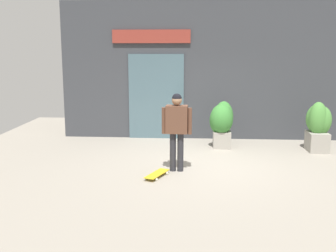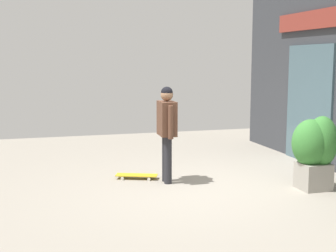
{
  "view_description": "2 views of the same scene",
  "coord_description": "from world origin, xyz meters",
  "px_view_note": "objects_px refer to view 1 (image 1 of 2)",
  "views": [
    {
      "loc": [
        -0.15,
        -9.01,
        2.59
      ],
      "look_at": [
        -0.73,
        -0.42,
        0.95
      ],
      "focal_mm": 44.61,
      "sensor_mm": 36.0,
      "label": 1
    },
    {
      "loc": [
        7.01,
        -2.66,
        2.09
      ],
      "look_at": [
        -0.73,
        -0.42,
        0.95
      ],
      "focal_mm": 50.05,
      "sensor_mm": 36.0,
      "label": 2
    }
  ],
  "objects_px": {
    "skateboard": "(157,174)",
    "planter_box_right": "(318,124)",
    "planter_box_left": "(221,121)",
    "skateboarder": "(177,124)"
  },
  "relations": [
    {
      "from": "skateboard",
      "to": "planter_box_left",
      "type": "relative_size",
      "value": 0.63
    },
    {
      "from": "skateboarder",
      "to": "planter_box_right",
      "type": "bearing_deg",
      "value": 122.46
    },
    {
      "from": "skateboard",
      "to": "planter_box_right",
      "type": "bearing_deg",
      "value": 144.5
    },
    {
      "from": "skateboard",
      "to": "planter_box_right",
      "type": "relative_size",
      "value": 0.61
    },
    {
      "from": "skateboard",
      "to": "planter_box_left",
      "type": "height_order",
      "value": "planter_box_left"
    },
    {
      "from": "skateboarder",
      "to": "skateboard",
      "type": "height_order",
      "value": "skateboarder"
    },
    {
      "from": "skateboarder",
      "to": "planter_box_left",
      "type": "height_order",
      "value": "skateboarder"
    },
    {
      "from": "planter_box_right",
      "to": "skateboard",
      "type": "bearing_deg",
      "value": -147.45
    },
    {
      "from": "planter_box_left",
      "to": "planter_box_right",
      "type": "distance_m",
      "value": 2.42
    },
    {
      "from": "skateboard",
      "to": "planter_box_left",
      "type": "bearing_deg",
      "value": 173.35
    }
  ]
}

